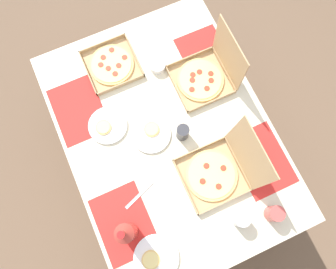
# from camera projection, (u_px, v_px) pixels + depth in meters

# --- Properties ---
(ground_plane) EXTENTS (6.00, 6.00, 0.00)m
(ground_plane) POSITION_uv_depth(u_px,v_px,m) (168.00, 159.00, 2.45)
(ground_plane) COLOR brown
(dining_table) EXTENTS (1.48, 1.09, 0.75)m
(dining_table) POSITION_uv_depth(u_px,v_px,m) (168.00, 139.00, 1.82)
(dining_table) COLOR #3F3328
(dining_table) RESTS_ON ground_plane
(placemat_near_left) EXTENTS (0.36, 0.26, 0.00)m
(placemat_near_left) POSITION_uv_depth(u_px,v_px,m) (79.00, 110.00, 1.76)
(placemat_near_left) COLOR red
(placemat_near_left) RESTS_ON dining_table
(placemat_near_right) EXTENTS (0.36, 0.26, 0.00)m
(placemat_near_right) POSITION_uv_depth(u_px,v_px,m) (124.00, 223.00, 1.61)
(placemat_near_right) COLOR red
(placemat_near_right) RESTS_ON dining_table
(placemat_far_left) EXTENTS (0.36, 0.26, 0.00)m
(placemat_far_left) POSITION_uv_depth(u_px,v_px,m) (206.00, 57.00, 1.84)
(placemat_far_left) COLOR red
(placemat_far_left) RESTS_ON dining_table
(placemat_far_right) EXTENTS (0.36, 0.26, 0.00)m
(placemat_far_right) POSITION_uv_depth(u_px,v_px,m) (261.00, 160.00, 1.69)
(placemat_far_right) COLOR red
(placemat_far_right) RESTS_ON dining_table
(pizza_box_corner_left) EXTENTS (0.31, 0.35, 0.34)m
(pizza_box_corner_left) POSITION_uv_depth(u_px,v_px,m) (220.00, 171.00, 1.62)
(pizza_box_corner_left) COLOR tan
(pizza_box_corner_left) RESTS_ON dining_table
(pizza_box_edge_far) EXTENTS (0.29, 0.29, 0.04)m
(pizza_box_edge_far) POSITION_uv_depth(u_px,v_px,m) (112.00, 65.00, 1.82)
(pizza_box_edge_far) COLOR tan
(pizza_box_edge_far) RESTS_ON dining_table
(pizza_box_corner_right) EXTENTS (0.30, 0.30, 0.34)m
(pizza_box_corner_right) POSITION_uv_depth(u_px,v_px,m) (206.00, 74.00, 1.76)
(pizza_box_corner_right) COLOR tan
(pizza_box_corner_right) RESTS_ON dining_table
(plate_far_right) EXTENTS (0.22, 0.22, 0.03)m
(plate_far_right) POSITION_uv_depth(u_px,v_px,m) (156.00, 258.00, 1.56)
(plate_far_right) COLOR white
(plate_far_right) RESTS_ON dining_table
(plate_middle) EXTENTS (0.21, 0.21, 0.03)m
(plate_middle) POSITION_uv_depth(u_px,v_px,m) (151.00, 134.00, 1.72)
(plate_middle) COLOR white
(plate_middle) RESTS_ON dining_table
(plate_near_right) EXTENTS (0.21, 0.21, 0.03)m
(plate_near_right) POSITION_uv_depth(u_px,v_px,m) (107.00, 126.00, 1.73)
(plate_near_right) COLOR white
(plate_near_right) RESTS_ON dining_table
(soda_bottle) EXTENTS (0.09, 0.09, 0.32)m
(soda_bottle) POSITION_uv_depth(u_px,v_px,m) (127.00, 233.00, 1.47)
(soda_bottle) COLOR #B2382D
(soda_bottle) RESTS_ON dining_table
(cup_clear_right) EXTENTS (0.08, 0.08, 0.10)m
(cup_clear_right) POSITION_uv_depth(u_px,v_px,m) (274.00, 214.00, 1.57)
(cup_clear_right) COLOR #BF4742
(cup_clear_right) RESTS_ON dining_table
(cup_clear_left) EXTENTS (0.08, 0.08, 0.10)m
(cup_clear_left) POSITION_uv_depth(u_px,v_px,m) (241.00, 219.00, 1.56)
(cup_clear_left) COLOR silver
(cup_clear_left) RESTS_ON dining_table
(cup_dark) EXTENTS (0.07, 0.07, 0.11)m
(cup_dark) POSITION_uv_depth(u_px,v_px,m) (183.00, 133.00, 1.67)
(cup_dark) COLOR #333338
(cup_dark) RESTS_ON dining_table
(condiment_bowl) EXTENTS (0.09, 0.09, 0.05)m
(condiment_bowl) POSITION_uv_depth(u_px,v_px,m) (158.00, 66.00, 1.81)
(condiment_bowl) COLOR white
(condiment_bowl) RESTS_ON dining_table
(fork_by_far_left) EXTENTS (0.08, 0.18, 0.00)m
(fork_by_far_left) POSITION_uv_depth(u_px,v_px,m) (139.00, 195.00, 1.64)
(fork_by_far_left) COLOR #B7B7BC
(fork_by_far_left) RESTS_ON dining_table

